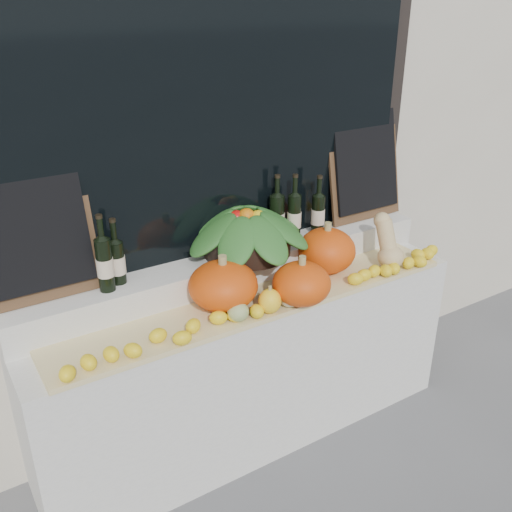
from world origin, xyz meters
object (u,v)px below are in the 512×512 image
Objects in this scene: butternut_squash at (388,245)px; pumpkin_right at (327,251)px; wine_bottle_tall at (277,218)px; pumpkin_left at (223,285)px; produce_bowl at (247,231)px.

pumpkin_right is at bearing 158.17° from butternut_squash.
pumpkin_left is at bearing -151.22° from wine_bottle_tall.
butternut_squash is 0.78× the size of wine_bottle_tall.
pumpkin_left is 0.37m from produce_bowl.
wine_bottle_tall is (-0.49, 0.34, 0.14)m from butternut_squash.
wine_bottle_tall is at bearing 144.89° from butternut_squash.
butternut_squash reaches higher than pumpkin_left.
butternut_squash is at bearing -23.23° from produce_bowl.
produce_bowl reaches higher than pumpkin_left.
pumpkin_left is 1.07× the size of pumpkin_right.
pumpkin_right is 0.34m from butternut_squash.
wine_bottle_tall reaches higher than pumpkin_left.
wine_bottle_tall is at bearing 28.78° from pumpkin_left.
wine_bottle_tall is (-0.17, 0.22, 0.15)m from pumpkin_right.
pumpkin_left is 0.65m from pumpkin_right.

